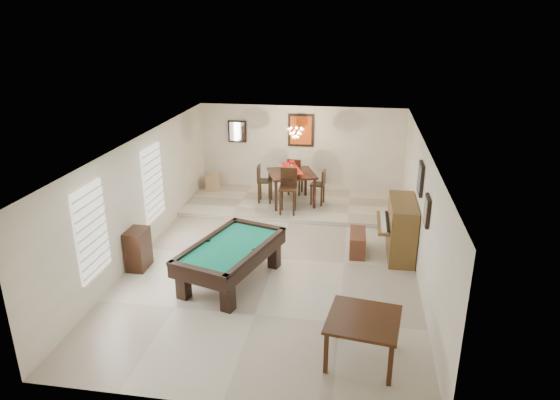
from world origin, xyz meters
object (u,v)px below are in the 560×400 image
(corner_bench, at_px, (213,182))
(chandelier, at_px, (295,129))
(upright_piano, at_px, (395,228))
(piano_bench, at_px, (357,242))
(dining_chair_west, at_px, (265,184))
(dining_table, at_px, (292,186))
(flower_vase, at_px, (292,164))
(dining_chair_south, at_px, (288,192))
(pool_table, at_px, (231,264))
(dining_chair_north, at_px, (295,176))
(apothecary_chest, at_px, (138,249))
(square_table, at_px, (362,339))
(dining_chair_east, at_px, (318,187))

(corner_bench, bearing_deg, chandelier, -17.43)
(upright_piano, distance_m, piano_bench, 0.88)
(dining_chair_west, height_order, corner_bench, dining_chair_west)
(upright_piano, height_order, dining_table, upright_piano)
(flower_vase, distance_m, dining_chair_south, 0.94)
(pool_table, height_order, dining_chair_west, dining_chair_west)
(upright_piano, distance_m, chandelier, 3.96)
(dining_chair_south, xyz_separation_m, dining_chair_north, (-0.00, 1.57, -0.06))
(pool_table, bearing_deg, apothecary_chest, -170.02)
(flower_vase, height_order, dining_chair_north, flower_vase)
(upright_piano, height_order, dining_chair_west, upright_piano)
(square_table, bearing_deg, upright_piano, 79.98)
(square_table, bearing_deg, chandelier, 106.45)
(apothecary_chest, relative_size, corner_bench, 1.76)
(piano_bench, xyz_separation_m, dining_chair_north, (-1.85, 3.40, 0.41))
(apothecary_chest, height_order, dining_chair_east, dining_chair_east)
(square_table, distance_m, apothecary_chest, 5.20)
(upright_piano, distance_m, corner_bench, 6.16)
(dining_table, distance_m, dining_chair_west, 0.74)
(flower_vase, height_order, chandelier, chandelier)
(flower_vase, bearing_deg, dining_chair_north, 89.59)
(pool_table, distance_m, chandelier, 4.75)
(dining_chair_west, bearing_deg, square_table, -159.50)
(pool_table, xyz_separation_m, dining_table, (0.61, 4.33, 0.23))
(pool_table, distance_m, dining_chair_west, 4.31)
(square_table, relative_size, chandelier, 1.79)
(chandelier, bearing_deg, flower_vase, -171.55)
(corner_bench, bearing_deg, dining_chair_north, -0.75)
(square_table, xyz_separation_m, dining_chair_south, (-1.97, 5.59, 0.34))
(piano_bench, height_order, dining_chair_south, dining_chair_south)
(apothecary_chest, height_order, dining_chair_west, dining_chair_west)
(dining_chair_south, xyz_separation_m, dining_chair_west, (-0.75, 0.75, -0.07))
(dining_chair_north, relative_size, dining_chair_east, 1.11)
(dining_chair_south, relative_size, dining_chair_west, 1.14)
(upright_piano, distance_m, flower_vase, 3.74)
(dining_chair_south, height_order, corner_bench, dining_chair_south)
(pool_table, distance_m, flower_vase, 4.45)
(upright_piano, xyz_separation_m, dining_chair_west, (-3.39, 2.54, 0.01))
(dining_chair_south, bearing_deg, upright_piano, -35.71)
(flower_vase, xyz_separation_m, corner_bench, (-2.49, 0.82, -0.90))
(dining_chair_east, distance_m, chandelier, 1.71)
(dining_table, height_order, dining_chair_north, dining_chair_north)
(flower_vase, xyz_separation_m, dining_chair_north, (0.01, 0.79, -0.58))
(dining_chair_west, bearing_deg, apothecary_chest, 151.59)
(pool_table, xyz_separation_m, dining_chair_north, (0.62, 5.12, 0.27))
(square_table, height_order, dining_chair_east, dining_chair_east)
(square_table, bearing_deg, dining_chair_south, 109.36)
(apothecary_chest, relative_size, chandelier, 1.44)
(flower_vase, bearing_deg, corner_bench, 161.70)
(pool_table, xyz_separation_m, corner_bench, (-1.88, 5.15, -0.05))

